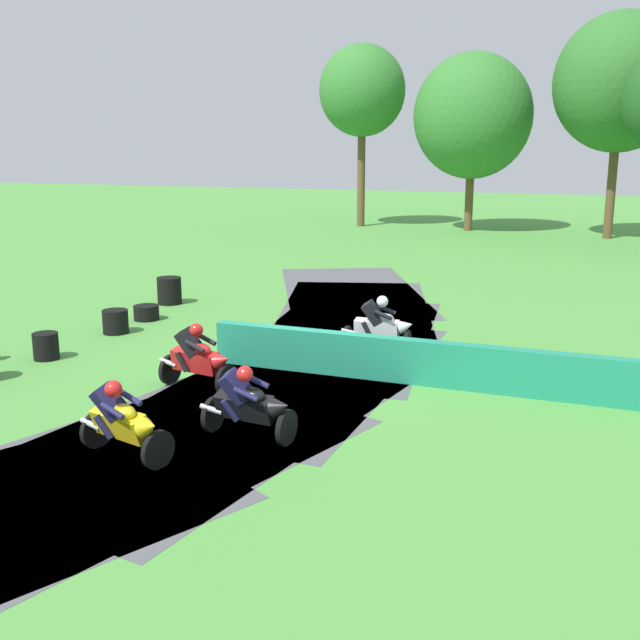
% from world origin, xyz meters
% --- Properties ---
extents(ground_plane, '(120.00, 120.00, 0.00)m').
position_xyz_m(ground_plane, '(0.00, 0.00, 0.00)').
color(ground_plane, '#4C933D').
extents(track_asphalt, '(8.80, 27.48, 0.01)m').
position_xyz_m(track_asphalt, '(-0.91, 0.03, 0.00)').
color(track_asphalt, '#515156').
rests_on(track_asphalt, ground).
extents(safety_barrier, '(15.41, 0.81, 0.90)m').
position_xyz_m(safety_barrier, '(5.67, -0.19, 0.45)').
color(safety_barrier, '#1E8466').
rests_on(safety_barrier, ground).
extents(motorcycle_lead_yellow, '(1.69, 1.14, 1.42)m').
position_xyz_m(motorcycle_lead_yellow, '(-0.96, -5.31, 0.63)').
color(motorcycle_lead_yellow, black).
rests_on(motorcycle_lead_yellow, ground).
extents(motorcycle_chase_black, '(1.70, 0.95, 1.42)m').
position_xyz_m(motorcycle_chase_black, '(0.50, -3.95, 0.63)').
color(motorcycle_chase_black, black).
rests_on(motorcycle_chase_black, ground).
extents(motorcycle_trailing_red, '(1.71, 0.96, 1.43)m').
position_xyz_m(motorcycle_trailing_red, '(-1.49, -1.94, 0.66)').
color(motorcycle_trailing_red, black).
rests_on(motorcycle_trailing_red, ground).
extents(motorcycle_fourth_white, '(1.68, 0.73, 1.42)m').
position_xyz_m(motorcycle_fourth_white, '(1.14, 1.76, 0.66)').
color(motorcycle_fourth_white, black).
rests_on(motorcycle_fourth_white, ground).
extents(tire_stack_mid_b, '(0.56, 0.56, 0.60)m').
position_xyz_m(tire_stack_mid_b, '(-5.77, -1.08, 0.30)').
color(tire_stack_mid_b, black).
rests_on(tire_stack_mid_b, ground).
extents(tire_stack_far, '(0.64, 0.64, 0.60)m').
position_xyz_m(tire_stack_far, '(-5.68, 1.47, 0.30)').
color(tire_stack_far, black).
rests_on(tire_stack_far, ground).
extents(tire_stack_extra_a, '(0.68, 0.68, 0.40)m').
position_xyz_m(tire_stack_extra_a, '(-5.75, 3.02, 0.20)').
color(tire_stack_extra_a, black).
rests_on(tire_stack_extra_a, ground).
extents(tire_stack_extra_b, '(0.72, 0.72, 0.80)m').
position_xyz_m(tire_stack_extra_b, '(-6.24, 5.10, 0.40)').
color(tire_stack_extra_b, black).
rests_on(tire_stack_extra_b, ground).
extents(tree_far_left, '(4.77, 4.77, 10.00)m').
position_xyz_m(tree_far_left, '(-6.97, 27.78, 7.45)').
color(tree_far_left, brown).
rests_on(tree_far_left, ground).
extents(tree_far_right, '(6.24, 6.24, 9.33)m').
position_xyz_m(tree_far_right, '(-0.81, 27.57, 6.04)').
color(tree_far_right, brown).
rests_on(tree_far_right, ground).
extents(tree_behind_barrier, '(6.29, 6.29, 10.80)m').
position_xyz_m(tree_behind_barrier, '(6.33, 26.35, 7.48)').
color(tree_behind_barrier, brown).
rests_on(tree_behind_barrier, ground).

